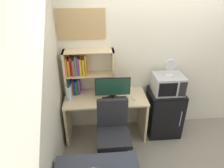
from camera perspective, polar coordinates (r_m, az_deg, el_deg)
wall_back at (r=3.57m, az=19.21°, el=7.20°), size 6.40×0.04×2.60m
wall_left at (r=1.95m, az=-21.83°, el=-11.68°), size 0.04×4.40×2.60m
desk at (r=3.36m, az=-1.75°, el=-7.14°), size 1.30×0.58×0.78m
hutch_bookshelf at (r=3.22m, az=-8.59°, el=3.46°), size 0.78×0.23×0.72m
monitor at (r=3.08m, az=0.21°, el=-1.23°), size 0.54×0.22×0.37m
keyboard at (r=3.16m, az=0.72°, el=-4.33°), size 0.39×0.14×0.02m
computer_mouse at (r=3.19m, az=6.13°, el=-4.07°), size 0.05×0.10×0.03m
water_bottle at (r=3.17m, az=-11.99°, el=-2.64°), size 0.08×0.08×0.25m
mini_fridge at (r=3.63m, az=14.37°, el=-7.74°), size 0.55×0.50×0.81m
microwave at (r=3.35m, az=15.47°, el=0.02°), size 0.47×0.38×0.30m
desk_fan at (r=3.22m, az=16.15°, el=4.80°), size 0.18×0.11×0.27m
desk_chair at (r=3.06m, az=0.36°, el=-14.57°), size 0.54×0.54×0.95m
wall_corkboard at (r=3.09m, az=-8.63°, el=16.25°), size 0.70×0.02×0.44m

